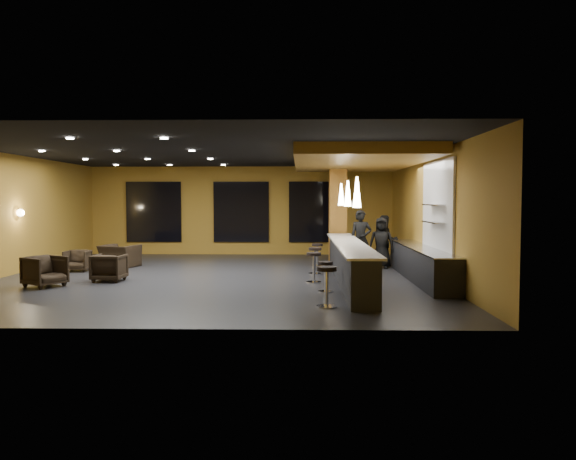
{
  "coord_description": "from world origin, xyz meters",
  "views": [
    {
      "loc": [
        2.38,
        -15.8,
        2.18
      ],
      "look_at": [
        2.0,
        0.5,
        1.3
      ],
      "focal_mm": 35.0,
      "sensor_mm": 36.0,
      "label": 1
    }
  ],
  "objects_px": {
    "pendant_1": "(348,194)",
    "staff_b": "(386,241)",
    "pendant_0": "(357,192)",
    "bar_stool_0": "(327,281)",
    "pendant_2": "(341,194)",
    "bar_stool_3": "(315,257)",
    "column": "(338,212)",
    "bar_stool_2": "(314,263)",
    "bar_stool_1": "(326,273)",
    "staff_c": "(381,243)",
    "armchair_b": "(109,268)",
    "armchair_d": "(120,256)",
    "bar_counter": "(349,263)",
    "staff_a": "(361,239)",
    "bar_stool_4": "(317,252)",
    "prep_counter": "(421,264)",
    "armchair_c": "(78,261)",
    "armchair_a": "(45,271)"
  },
  "relations": [
    {
      "from": "staff_b",
      "to": "armchair_d",
      "type": "xyz_separation_m",
      "value": [
        -8.64,
        -0.18,
        -0.48
      ]
    },
    {
      "from": "staff_c",
      "to": "bar_stool_0",
      "type": "height_order",
      "value": "staff_c"
    },
    {
      "from": "staff_c",
      "to": "armchair_b",
      "type": "distance_m",
      "value": 8.29
    },
    {
      "from": "staff_a",
      "to": "bar_stool_2",
      "type": "height_order",
      "value": "staff_a"
    },
    {
      "from": "bar_counter",
      "to": "staff_b",
      "type": "relative_size",
      "value": 4.77
    },
    {
      "from": "armchair_c",
      "to": "bar_stool_4",
      "type": "height_order",
      "value": "bar_stool_4"
    },
    {
      "from": "pendant_2",
      "to": "armchair_d",
      "type": "distance_m",
      "value": 7.44
    },
    {
      "from": "staff_c",
      "to": "bar_stool_2",
      "type": "distance_m",
      "value": 3.92
    },
    {
      "from": "armchair_d",
      "to": "pendant_0",
      "type": "bearing_deg",
      "value": 161.93
    },
    {
      "from": "armchair_c",
      "to": "staff_b",
      "type": "bearing_deg",
      "value": 4.8
    },
    {
      "from": "pendant_0",
      "to": "bar_stool_1",
      "type": "height_order",
      "value": "pendant_0"
    },
    {
      "from": "armchair_c",
      "to": "armchair_d",
      "type": "height_order",
      "value": "armchair_d"
    },
    {
      "from": "pendant_0",
      "to": "staff_b",
      "type": "xyz_separation_m",
      "value": [
        1.47,
        5.39,
        -1.51
      ]
    },
    {
      "from": "pendant_0",
      "to": "pendant_2",
      "type": "xyz_separation_m",
      "value": [
        0.0,
        5.0,
        0.0
      ]
    },
    {
      "from": "prep_counter",
      "to": "bar_stool_2",
      "type": "height_order",
      "value": "prep_counter"
    },
    {
      "from": "bar_stool_3",
      "to": "staff_a",
      "type": "bearing_deg",
      "value": 42.09
    },
    {
      "from": "bar_counter",
      "to": "staff_a",
      "type": "bearing_deg",
      "value": 77.99
    },
    {
      "from": "armchair_d",
      "to": "bar_stool_1",
      "type": "relative_size",
      "value": 1.52
    },
    {
      "from": "column",
      "to": "staff_c",
      "type": "bearing_deg",
      "value": -49.8
    },
    {
      "from": "armchair_b",
      "to": "armchair_d",
      "type": "height_order",
      "value": "armchair_b"
    },
    {
      "from": "pendant_0",
      "to": "bar_stool_4",
      "type": "relative_size",
      "value": 0.94
    },
    {
      "from": "armchair_b",
      "to": "pendant_2",
      "type": "bearing_deg",
      "value": -152.11
    },
    {
      "from": "bar_stool_0",
      "to": "armchair_d",
      "type": "bearing_deg",
      "value": 133.64
    },
    {
      "from": "armchair_a",
      "to": "armchair_b",
      "type": "bearing_deg",
      "value": -20.12
    },
    {
      "from": "bar_stool_0",
      "to": "pendant_0",
      "type": "bearing_deg",
      "value": 63.65
    },
    {
      "from": "staff_c",
      "to": "bar_stool_3",
      "type": "xyz_separation_m",
      "value": [
        -2.14,
        -1.5,
        -0.31
      ]
    },
    {
      "from": "prep_counter",
      "to": "bar_stool_2",
      "type": "distance_m",
      "value": 3.0
    },
    {
      "from": "column",
      "to": "armchair_c",
      "type": "bearing_deg",
      "value": -162.46
    },
    {
      "from": "pendant_1",
      "to": "armchair_a",
      "type": "height_order",
      "value": "pendant_1"
    },
    {
      "from": "bar_stool_1",
      "to": "bar_stool_2",
      "type": "bearing_deg",
      "value": 99.36
    },
    {
      "from": "column",
      "to": "armchair_c",
      "type": "distance_m",
      "value": 8.6
    },
    {
      "from": "pendant_0",
      "to": "bar_stool_0",
      "type": "relative_size",
      "value": 0.85
    },
    {
      "from": "bar_counter",
      "to": "pendant_0",
      "type": "distance_m",
      "value": 2.72
    },
    {
      "from": "prep_counter",
      "to": "pendant_1",
      "type": "xyz_separation_m",
      "value": [
        -2.0,
        0.0,
        1.92
      ]
    },
    {
      "from": "bar_stool_3",
      "to": "bar_stool_2",
      "type": "bearing_deg",
      "value": -92.59
    },
    {
      "from": "pendant_1",
      "to": "staff_b",
      "type": "bearing_deg",
      "value": 63.04
    },
    {
      "from": "armchair_b",
      "to": "staff_b",
      "type": "bearing_deg",
      "value": -153.9
    },
    {
      "from": "staff_a",
      "to": "bar_stool_1",
      "type": "distance_m",
      "value": 4.74
    },
    {
      "from": "prep_counter",
      "to": "bar_stool_0",
      "type": "distance_m",
      "value": 4.87
    },
    {
      "from": "column",
      "to": "staff_c",
      "type": "relative_size",
      "value": 2.16
    },
    {
      "from": "pendant_2",
      "to": "armchair_a",
      "type": "relative_size",
      "value": 0.82
    },
    {
      "from": "staff_b",
      "to": "bar_stool_3",
      "type": "bearing_deg",
      "value": -146.93
    },
    {
      "from": "column",
      "to": "staff_b",
      "type": "distance_m",
      "value": 2.11
    },
    {
      "from": "column",
      "to": "bar_stool_2",
      "type": "distance_m",
      "value": 4.99
    },
    {
      "from": "staff_a",
      "to": "staff_b",
      "type": "height_order",
      "value": "staff_a"
    },
    {
      "from": "armchair_b",
      "to": "armchair_d",
      "type": "bearing_deg",
      "value": -73.88
    },
    {
      "from": "armchair_b",
      "to": "bar_stool_4",
      "type": "height_order",
      "value": "bar_stool_4"
    },
    {
      "from": "staff_c",
      "to": "bar_stool_4",
      "type": "bearing_deg",
      "value": 176.72
    },
    {
      "from": "bar_stool_1",
      "to": "staff_a",
      "type": "bearing_deg",
      "value": 73.89
    },
    {
      "from": "column",
      "to": "bar_stool_3",
      "type": "height_order",
      "value": "column"
    }
  ]
}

